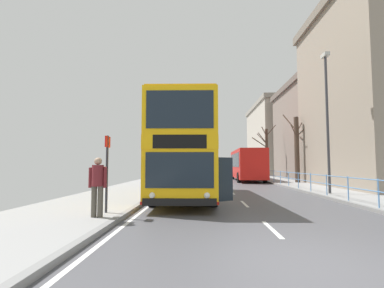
{
  "coord_description": "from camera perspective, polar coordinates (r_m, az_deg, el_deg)",
  "views": [
    {
      "loc": [
        -1.8,
        -5.04,
        1.67
      ],
      "look_at": [
        -2.25,
        7.71,
        2.59
      ],
      "focal_mm": 26.84,
      "sensor_mm": 36.0,
      "label": 1
    }
  ],
  "objects": [
    {
      "name": "ground",
      "position": [
        5.41,
        14.52,
        -21.56
      ],
      "size": [
        15.8,
        140.0,
        0.2
      ],
      "color": "#4A4A4F"
    },
    {
      "name": "double_decker_bus_main",
      "position": [
        14.81,
        -1.19,
        -1.61
      ],
      "size": [
        3.41,
        10.88,
        4.44
      ],
      "color": "#F4B20F",
      "rests_on": "ground"
    },
    {
      "name": "background_bus_far_lane",
      "position": [
        30.59,
        10.85,
        -3.96
      ],
      "size": [
        2.86,
        10.23,
        3.16
      ],
      "color": "red",
      "rests_on": "ground"
    },
    {
      "name": "pedestrian_railing_far_kerb",
      "position": [
        21.0,
        19.46,
        -6.16
      ],
      "size": [
        0.05,
        31.88,
        1.03
      ],
      "color": "#598CC6",
      "rests_on": "ground"
    },
    {
      "name": "pedestrian_companion",
      "position": [
        8.98,
        -18.17,
        -7.17
      ],
      "size": [
        0.54,
        0.52,
        1.74
      ],
      "color": "#4C473D",
      "rests_on": "ground"
    },
    {
      "name": "bus_stop_sign_near",
      "position": [
        9.69,
        -16.53,
        -3.94
      ],
      "size": [
        0.08,
        0.44,
        2.47
      ],
      "color": "#2D2D33",
      "rests_on": "ground"
    },
    {
      "name": "street_lamp_far_side",
      "position": [
        17.35,
        25.26,
        5.94
      ],
      "size": [
        0.28,
        0.6,
        7.67
      ],
      "color": "#38383D",
      "rests_on": "ground"
    },
    {
      "name": "bare_tree_far_00",
      "position": [
        37.79,
        14.57,
        -1.37
      ],
      "size": [
        3.22,
        1.77,
        6.71
      ],
      "color": "#423328",
      "rests_on": "ground"
    },
    {
      "name": "bare_tree_far_01",
      "position": [
        26.83,
        20.1,
        -0.75
      ],
      "size": [
        2.35,
        2.04,
        6.23
      ],
      "color": "#423328",
      "rests_on": "ground"
    },
    {
      "name": "background_building_00",
      "position": [
        38.15,
        28.17,
        2.65
      ],
      "size": [
        13.17,
        17.29,
        11.65
      ],
      "color": "slate",
      "rests_on": "ground"
    },
    {
      "name": "background_building_01",
      "position": [
        55.02,
        18.09,
        0.96
      ],
      "size": [
        11.62,
        18.51,
        12.66
      ],
      "color": "#B2A899",
      "rests_on": "ground"
    }
  ]
}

